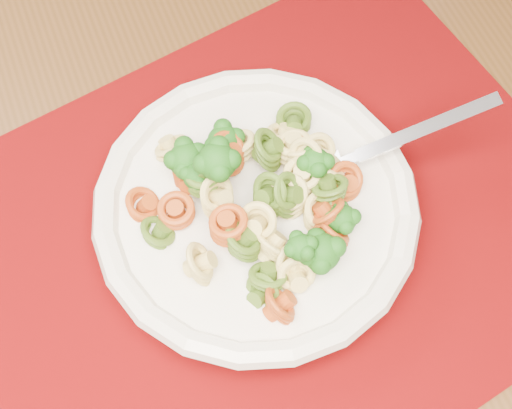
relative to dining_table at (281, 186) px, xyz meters
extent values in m
cube|color=#4F3016|center=(0.00, 0.00, 0.08)|extent=(1.52, 1.11, 0.04)
cube|color=#5C0305|center=(-0.03, -0.09, 0.10)|extent=(0.60, 0.53, 0.00)
cylinder|color=white|center=(-0.04, -0.08, 0.10)|extent=(0.10, 0.10, 0.01)
cylinder|color=white|center=(-0.04, -0.08, 0.12)|extent=(0.23, 0.23, 0.03)
torus|color=white|center=(-0.04, -0.08, 0.14)|extent=(0.25, 0.25, 0.02)
camera|label=1|loc=(-0.09, -0.30, 0.62)|focal=50.00mm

